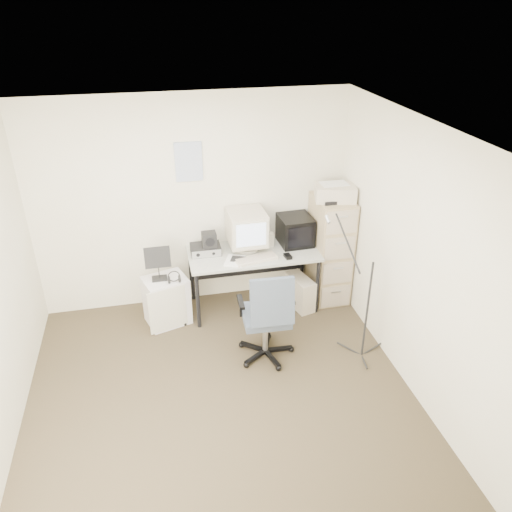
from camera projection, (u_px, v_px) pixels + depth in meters
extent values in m
cube|color=#3C3725|center=(221.00, 396.00, 4.75)|extent=(3.60, 3.60, 0.01)
cube|color=white|center=(210.00, 134.00, 3.57)|extent=(3.60, 3.60, 0.01)
cube|color=beige|center=(193.00, 204.00, 5.71)|extent=(3.60, 0.02, 2.50)
cube|color=beige|center=(268.00, 458.00, 2.61)|extent=(3.60, 0.02, 2.50)
cube|color=beige|center=(414.00, 261.00, 4.50)|extent=(0.02, 3.60, 2.50)
cube|color=white|center=(189.00, 162.00, 5.46)|extent=(0.30, 0.02, 0.44)
cube|color=tan|center=(330.00, 249.00, 6.02)|extent=(0.40, 0.60, 1.30)
cube|color=#B9B5A6|center=(335.00, 193.00, 5.64)|extent=(0.51, 0.40, 0.17)
cube|color=beige|center=(253.00, 279.00, 5.94)|extent=(1.50, 0.70, 0.73)
cube|color=#B9B5A6|center=(247.00, 231.00, 5.74)|extent=(0.43, 0.45, 0.47)
cube|color=black|center=(295.00, 230.00, 5.90)|extent=(0.39, 0.41, 0.34)
cube|color=beige|center=(270.00, 239.00, 5.88)|extent=(0.09, 0.09, 0.16)
cube|color=#B9B5A6|center=(256.00, 259.00, 5.60)|extent=(0.52, 0.27, 0.03)
cube|color=black|center=(288.00, 256.00, 5.65)|extent=(0.08, 0.12, 0.03)
cube|color=black|center=(205.00, 249.00, 5.73)|extent=(0.35, 0.25, 0.10)
cube|color=black|center=(209.00, 239.00, 5.67)|extent=(0.16, 0.15, 0.16)
cube|color=white|center=(235.00, 261.00, 5.57)|extent=(0.28, 0.32, 0.02)
cube|color=#B9B5A6|center=(300.00, 292.00, 6.00)|extent=(0.29, 0.46, 0.40)
cube|color=slate|center=(266.00, 314.00, 5.03)|extent=(0.63, 0.63, 1.05)
cube|color=silver|center=(167.00, 300.00, 5.68)|extent=(0.55, 0.49, 0.57)
cube|color=black|center=(158.00, 263.00, 5.45)|extent=(0.32, 0.25, 0.41)
torus|color=black|center=(174.00, 279.00, 5.46)|extent=(0.19, 0.19, 0.03)
cylinder|color=black|center=(369.00, 296.00, 4.94)|extent=(0.02, 0.02, 1.46)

